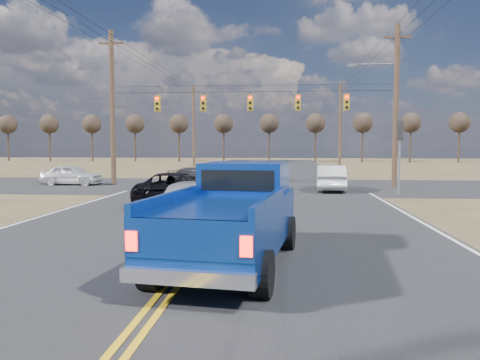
# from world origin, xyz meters

# --- Properties ---
(ground) EXTENTS (160.00, 160.00, 0.00)m
(ground) POSITION_xyz_m (0.00, 0.00, 0.00)
(ground) COLOR brown
(ground) RESTS_ON ground
(road_main) EXTENTS (14.00, 120.00, 0.02)m
(road_main) POSITION_xyz_m (0.00, 10.00, 0.00)
(road_main) COLOR #28282B
(road_main) RESTS_ON ground
(road_cross) EXTENTS (120.00, 12.00, 0.02)m
(road_cross) POSITION_xyz_m (0.00, 18.00, 0.00)
(road_cross) COLOR #28282B
(road_cross) RESTS_ON ground
(signal_gantry) EXTENTS (19.60, 4.83, 10.00)m
(signal_gantry) POSITION_xyz_m (0.50, 17.79, 5.06)
(signal_gantry) COLOR #473323
(signal_gantry) RESTS_ON ground
(utility_poles) EXTENTS (19.60, 58.32, 10.00)m
(utility_poles) POSITION_xyz_m (0.00, 17.00, 5.23)
(utility_poles) COLOR #473323
(utility_poles) RESTS_ON ground
(treeline) EXTENTS (87.00, 117.80, 7.40)m
(treeline) POSITION_xyz_m (0.00, 26.96, 5.70)
(treeline) COLOR #33261C
(treeline) RESTS_ON ground
(pickup_truck) EXTENTS (2.95, 6.17, 2.23)m
(pickup_truck) POSITION_xyz_m (0.97, -1.58, 1.08)
(pickup_truck) COLOR black
(pickup_truck) RESTS_ON ground
(silver_suv) EXTENTS (2.03, 4.75, 1.60)m
(silver_suv) POSITION_xyz_m (-0.83, 3.39, 0.80)
(silver_suv) COLOR #A5A8AD
(silver_suv) RESTS_ON ground
(black_suv) EXTENTS (2.52, 5.27, 1.45)m
(black_suv) POSITION_xyz_m (-2.72, 8.42, 0.73)
(black_suv) COLOR black
(black_suv) RESTS_ON ground
(white_car_queue) EXTENTS (1.83, 4.56, 1.47)m
(white_car_queue) POSITION_xyz_m (4.84, 15.50, 0.74)
(white_car_queue) COLOR silver
(white_car_queue) RESTS_ON ground
(dgrey_car_queue) EXTENTS (2.18, 4.97, 1.42)m
(dgrey_car_queue) POSITION_xyz_m (-2.84, 13.84, 0.71)
(dgrey_car_queue) COLOR #313236
(dgrey_car_queue) RESTS_ON ground
(cross_car_west) EXTENTS (1.79, 4.02, 1.34)m
(cross_car_west) POSITION_xyz_m (-11.77, 17.76, 0.67)
(cross_car_west) COLOR silver
(cross_car_west) RESTS_ON ground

